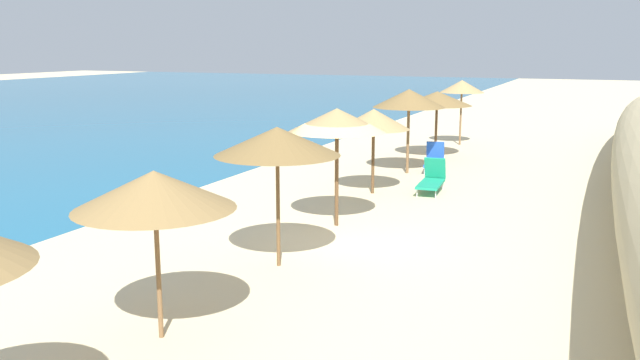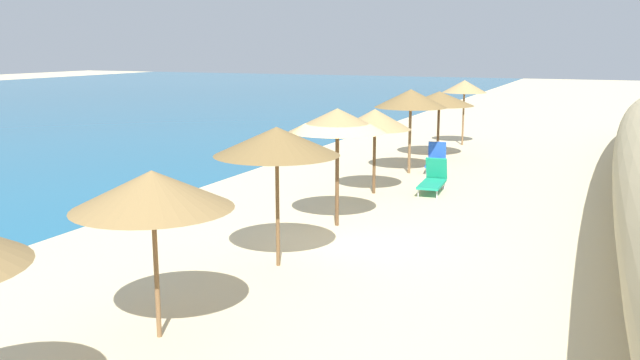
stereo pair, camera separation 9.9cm
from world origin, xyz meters
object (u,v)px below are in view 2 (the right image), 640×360
object	(u,v)px
beach_umbrella_3	(277,141)
beach_umbrella_6	(411,99)
beach_umbrella_7	(439,99)
beach_umbrella_4	(337,121)
lounge_chair_0	(436,160)
lounge_chair_1	(433,180)
beach_umbrella_8	(465,87)
beach_umbrella_5	(375,119)
beach_umbrella_2	(152,190)

from	to	relation	value
beach_umbrella_3	beach_umbrella_6	distance (m)	10.70
beach_umbrella_6	beach_umbrella_7	distance (m)	3.64
beach_umbrella_6	beach_umbrella_7	world-z (taller)	beach_umbrella_6
beach_umbrella_4	lounge_chair_0	distance (m)	8.38
lounge_chair_1	lounge_chair_0	bearing A→B (deg)	-81.48
lounge_chair_0	beach_umbrella_6	bearing A→B (deg)	33.54
beach_umbrella_4	lounge_chair_1	distance (m)	5.33
beach_umbrella_3	beach_umbrella_6	world-z (taller)	beach_umbrella_6
beach_umbrella_4	beach_umbrella_8	world-z (taller)	beach_umbrella_4
beach_umbrella_4	beach_umbrella_7	size ratio (longest dim) A/B	1.07
lounge_chair_0	beach_umbrella_4	bearing A→B (deg)	77.72
beach_umbrella_4	beach_umbrella_6	size ratio (longest dim) A/B	0.99
beach_umbrella_4	beach_umbrella_5	xyz separation A→B (m)	(3.84, 0.38, -0.37)
beach_umbrella_2	beach_umbrella_3	xyz separation A→B (m)	(3.73, -0.11, 0.24)
beach_umbrella_6	lounge_chair_1	xyz separation A→B (m)	(-2.67, -1.52, -2.19)
beach_umbrella_7	beach_umbrella_5	bearing A→B (deg)	178.87
beach_umbrella_7	lounge_chair_0	world-z (taller)	beach_umbrella_7
beach_umbrella_5	beach_umbrella_7	world-z (taller)	beach_umbrella_7
lounge_chair_1	beach_umbrella_7	bearing A→B (deg)	-81.35
beach_umbrella_8	beach_umbrella_5	bearing A→B (deg)	178.46
beach_umbrella_2	lounge_chair_0	world-z (taller)	beach_umbrella_2
lounge_chair_1	beach_umbrella_2	bearing A→B (deg)	80.04
beach_umbrella_8	beach_umbrella_6	bearing A→B (deg)	178.10
lounge_chair_0	lounge_chair_1	world-z (taller)	lounge_chair_0
lounge_chair_0	lounge_chair_1	distance (m)	3.46
beach_umbrella_3	beach_umbrella_8	world-z (taller)	beach_umbrella_8
beach_umbrella_5	beach_umbrella_8	size ratio (longest dim) A/B	0.88
beach_umbrella_8	lounge_chair_1	world-z (taller)	beach_umbrella_8
lounge_chair_0	lounge_chair_1	bearing A→B (deg)	93.39
beach_umbrella_7	lounge_chair_0	bearing A→B (deg)	-167.09
beach_umbrella_4	beach_umbrella_8	distance (m)	14.88
beach_umbrella_2	beach_umbrella_5	bearing A→B (deg)	1.90
beach_umbrella_7	beach_umbrella_6	bearing A→B (deg)	178.54
beach_umbrella_8	beach_umbrella_2	bearing A→B (deg)	-179.83
beach_umbrella_5	lounge_chair_1	size ratio (longest dim) A/B	1.48
lounge_chair_1	beach_umbrella_3	bearing A→B (deg)	78.09
beach_umbrella_6	lounge_chair_1	world-z (taller)	beach_umbrella_6
beach_umbrella_4	beach_umbrella_5	world-z (taller)	beach_umbrella_4
beach_umbrella_7	beach_umbrella_4	bearing A→B (deg)	-178.75
beach_umbrella_5	beach_umbrella_3	bearing A→B (deg)	-176.26
beach_umbrella_5	lounge_chair_0	size ratio (longest dim) A/B	1.82
beach_umbrella_2	beach_umbrella_8	size ratio (longest dim) A/B	0.90
beach_umbrella_8	beach_umbrella_3	bearing A→B (deg)	-179.47
beach_umbrella_6	lounge_chair_1	size ratio (longest dim) A/B	1.70
beach_umbrella_7	beach_umbrella_8	bearing A→B (deg)	-2.31
lounge_chair_0	beach_umbrella_5	bearing A→B (deg)	69.94
beach_umbrella_7	beach_umbrella_2	bearing A→B (deg)	-179.30
beach_umbrella_2	beach_umbrella_4	world-z (taller)	beach_umbrella_4
beach_umbrella_2	beach_umbrella_5	distance (m)	10.88
beach_umbrella_8	beach_umbrella_7	bearing A→B (deg)	177.69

